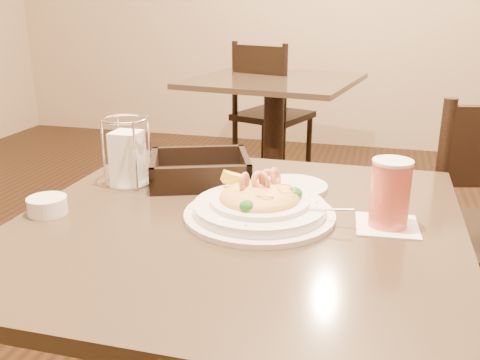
% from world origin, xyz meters
% --- Properties ---
extents(main_table, '(0.90, 0.90, 0.74)m').
position_xyz_m(main_table, '(0.00, 0.00, 0.51)').
color(main_table, black).
rests_on(main_table, ground).
extents(background_table, '(1.03, 1.03, 0.74)m').
position_xyz_m(background_table, '(-0.35, 2.09, 0.51)').
color(background_table, black).
rests_on(background_table, ground).
extents(dining_chair_near, '(0.51, 0.51, 0.93)m').
position_xyz_m(dining_chair_near, '(0.58, 0.66, 0.50)').
color(dining_chair_near, black).
rests_on(dining_chair_near, ground).
extents(dining_chair_far, '(0.53, 0.53, 0.93)m').
position_xyz_m(dining_chair_far, '(-0.44, 2.37, 0.50)').
color(dining_chair_far, black).
rests_on(dining_chair_far, ground).
extents(pasta_bowl, '(0.35, 0.31, 0.10)m').
position_xyz_m(pasta_bowl, '(0.04, 0.03, 0.77)').
color(pasta_bowl, white).
rests_on(pasta_bowl, main_table).
extents(drink_glass, '(0.13, 0.13, 0.14)m').
position_xyz_m(drink_glass, '(0.30, 0.05, 0.81)').
color(drink_glass, white).
rests_on(drink_glass, main_table).
extents(bread_basket, '(0.29, 0.27, 0.07)m').
position_xyz_m(bread_basket, '(-0.15, 0.21, 0.76)').
color(bread_basket, black).
rests_on(bread_basket, main_table).
extents(napkin_caddy, '(0.10, 0.10, 0.17)m').
position_xyz_m(napkin_caddy, '(-0.32, 0.15, 0.81)').
color(napkin_caddy, silver).
rests_on(napkin_caddy, main_table).
extents(side_plate, '(0.19, 0.19, 0.01)m').
position_xyz_m(side_plate, '(0.08, 0.22, 0.75)').
color(side_plate, white).
rests_on(side_plate, main_table).
extents(butter_ramekin, '(0.09, 0.09, 0.04)m').
position_xyz_m(butter_ramekin, '(-0.40, -0.07, 0.76)').
color(butter_ramekin, white).
rests_on(butter_ramekin, main_table).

